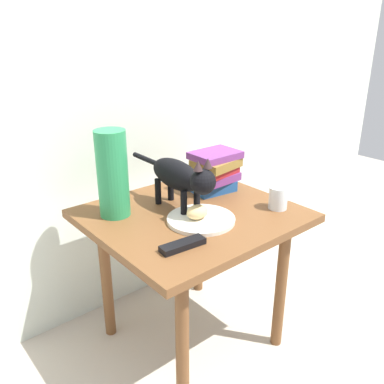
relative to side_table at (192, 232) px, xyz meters
name	(u,v)px	position (x,y,z in m)	size (l,w,h in m)	color
ground_plane	(192,337)	(0.00, 0.00, -0.50)	(6.00, 6.00, 0.00)	#B2A899
back_panel	(120,57)	(0.00, 0.45, 0.60)	(4.00, 0.04, 2.20)	silver
side_table	(192,232)	(0.00, 0.00, 0.00)	(0.72, 0.66, 0.58)	brown
plate	(201,219)	(-0.02, -0.08, 0.09)	(0.24, 0.24, 0.01)	silver
bread_roll	(197,212)	(-0.04, -0.08, 0.12)	(0.08, 0.06, 0.05)	#E0BC7A
cat	(181,177)	(-0.02, 0.04, 0.21)	(0.09, 0.48, 0.23)	black
book_stack	(214,171)	(0.21, 0.11, 0.17)	(0.20, 0.18, 0.17)	#1E4C8C
green_vase	(113,174)	(-0.23, 0.16, 0.24)	(0.11, 0.11, 0.31)	#288C51
candle_jar	(278,199)	(0.27, -0.18, 0.12)	(0.07, 0.07, 0.08)	silver
tv_remote	(183,245)	(-0.19, -0.18, 0.09)	(0.15, 0.04, 0.02)	black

